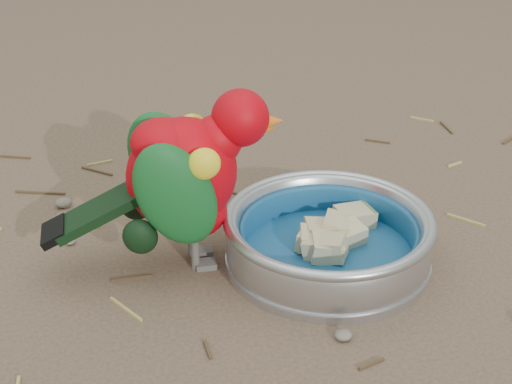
{
  "coord_description": "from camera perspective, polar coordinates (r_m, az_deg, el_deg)",
  "views": [
    {
      "loc": [
        -0.15,
        -0.67,
        0.49
      ],
      "look_at": [
        -0.04,
        0.09,
        0.08
      ],
      "focal_mm": 55.0,
      "sensor_mm": 36.0,
      "label": 1
    }
  ],
  "objects": [
    {
      "name": "food_bowl",
      "position": [
        0.89,
        5.22,
        -4.73
      ],
      "size": [
        0.23,
        0.23,
        0.02
      ],
      "primitive_type": "cylinder",
      "color": "#B2B2BA",
      "rests_on": "ground"
    },
    {
      "name": "bowl_wall",
      "position": [
        0.87,
        5.3,
        -3.07
      ],
      "size": [
        0.23,
        0.23,
        0.04
      ],
      "primitive_type": null,
      "color": "#B2B2BA",
      "rests_on": "food_bowl"
    },
    {
      "name": "lory_parrot",
      "position": [
        0.85,
        -5.06,
        0.44
      ],
      "size": [
        0.25,
        0.13,
        0.19
      ],
      "primitive_type": null,
      "rotation": [
        0.0,
        0.0,
        -1.52
      ],
      "color": "#B7020C",
      "rests_on": "ground"
    },
    {
      "name": "fruit_wedges",
      "position": [
        0.88,
        5.28,
        -3.46
      ],
      "size": [
        0.14,
        0.14,
        0.03
      ],
      "primitive_type": null,
      "color": "#C5B184",
      "rests_on": "food_bowl"
    },
    {
      "name": "ground",
      "position": [
        0.84,
        3.68,
        -7.59
      ],
      "size": [
        60.0,
        60.0,
        0.0
      ],
      "primitive_type": "plane",
      "color": "brown"
    },
    {
      "name": "ground_debris",
      "position": [
        0.92,
        4.41,
        -3.71
      ],
      "size": [
        0.9,
        0.8,
        0.01
      ],
      "primitive_type": null,
      "color": "tan",
      "rests_on": "ground"
    }
  ]
}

